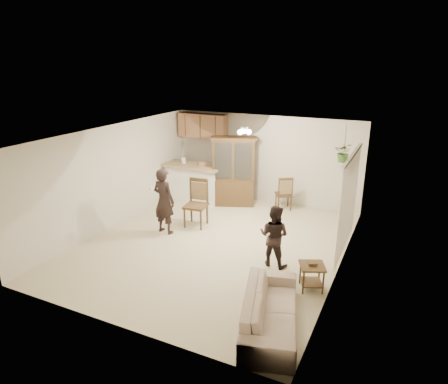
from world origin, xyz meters
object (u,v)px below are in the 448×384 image
at_px(sofa, 271,306).
at_px(side_table, 312,277).
at_px(adult, 164,197).
at_px(chair_hutch_right, 283,200).
at_px(chair_bar, 196,213).
at_px(chair_hutch_left, 236,191).
at_px(child, 274,234).
at_px(china_hutch, 233,172).

bearing_deg(sofa, side_table, -29.44).
relative_size(adult, chair_hutch_right, 1.89).
bearing_deg(chair_bar, sofa, -51.63).
relative_size(sofa, chair_hutch_left, 1.96).
relative_size(adult, child, 1.33).
bearing_deg(chair_hutch_right, sofa, 75.17).
bearing_deg(china_hutch, adult, -127.26).
relative_size(adult, chair_bar, 1.52).
distance_m(adult, side_table, 3.96).
distance_m(sofa, chair_hutch_left, 5.87).
height_order(chair_bar, chair_hutch_left, chair_bar).
distance_m(sofa, side_table, 1.38).
relative_size(sofa, chair_hutch_right, 1.97).
distance_m(chair_bar, chair_hutch_left, 2.18).
height_order(child, china_hutch, china_hutch).
bearing_deg(adult, chair_hutch_right, -119.97).
height_order(child, chair_hutch_left, child).
xyz_separation_m(side_table, chair_bar, (-3.31, 1.63, 0.08)).
bearing_deg(side_table, chair_hutch_left, 129.75).
distance_m(side_table, chair_hutch_left, 4.94).
relative_size(sofa, adult, 1.04).
distance_m(china_hutch, side_table, 4.67).
relative_size(child, side_table, 2.34).
bearing_deg(china_hutch, child, -74.35).
bearing_deg(chair_hutch_left, adult, -70.95).
relative_size(chair_bar, chair_hutch_left, 1.24).
bearing_deg(chair_bar, china_hutch, 76.37).
height_order(china_hutch, chair_hutch_right, china_hutch).
bearing_deg(child, sofa, 112.54).
bearing_deg(china_hutch, side_table, -69.49).
bearing_deg(sofa, chair_bar, 29.27).
bearing_deg(chair_hutch_left, chair_bar, -62.43).
height_order(sofa, chair_hutch_left, chair_hutch_left).
relative_size(sofa, side_table, 3.24).
distance_m(child, chair_hutch_right, 3.26).
bearing_deg(china_hutch, chair_bar, -118.38).
bearing_deg(chair_hutch_right, chair_hutch_left, -33.76).
height_order(sofa, china_hutch, china_hutch).
bearing_deg(adult, side_table, 173.08).
relative_size(side_table, chair_bar, 0.49).
bearing_deg(chair_hutch_left, chair_hutch_right, 27.78).
relative_size(adult, china_hutch, 0.92).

